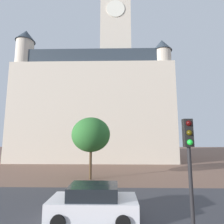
# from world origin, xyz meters

# --- Properties ---
(ground_plane) EXTENTS (120.00, 120.00, 0.00)m
(ground_plane) POSITION_xyz_m (0.00, 10.00, 0.00)
(ground_plane) COLOR brown
(street_asphalt_strip) EXTENTS (120.00, 7.56, 0.00)m
(street_asphalt_strip) POSITION_xyz_m (0.00, 7.42, 0.00)
(street_asphalt_strip) COLOR #38383D
(street_asphalt_strip) RESTS_ON ground_plane
(landmark_building) EXTENTS (26.15, 15.36, 36.59)m
(landmark_building) POSITION_xyz_m (-3.41, 30.50, 10.21)
(landmark_building) COLOR beige
(landmark_building) RESTS_ON ground_plane
(car_white) EXTENTS (4.10, 2.11, 1.60)m
(car_white) POSITION_xyz_m (-1.21, 5.76, 0.76)
(car_white) COLOR silver
(car_white) RESTS_ON ground_plane
(traffic_light_pole) EXTENTS (0.28, 0.34, 4.44)m
(traffic_light_pole) POSITION_xyz_m (2.20, 2.69, 3.11)
(traffic_light_pole) COLOR black
(traffic_light_pole) RESTS_ON ground_plane
(tree_curb_far) EXTENTS (3.65, 3.65, 5.76)m
(tree_curb_far) POSITION_xyz_m (-2.51, 13.92, 4.10)
(tree_curb_far) COLOR #4C3823
(tree_curb_far) RESTS_ON ground_plane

